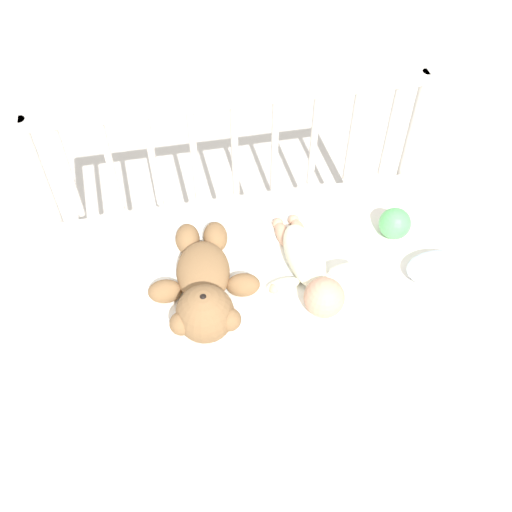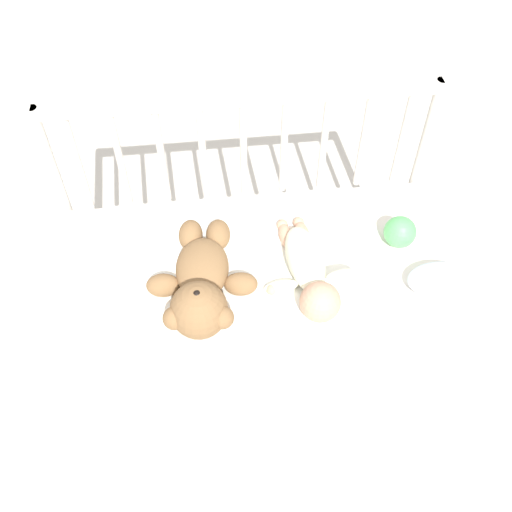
# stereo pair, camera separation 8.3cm
# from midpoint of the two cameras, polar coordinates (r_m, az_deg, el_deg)

# --- Properties ---
(ground_plane) EXTENTS (12.00, 12.00, 0.00)m
(ground_plane) POSITION_cam_midpoint_polar(r_m,az_deg,el_deg) (2.02, -1.23, -9.65)
(ground_plane) COLOR silver
(crib_mattress) EXTENTS (1.17, 0.59, 0.47)m
(crib_mattress) POSITION_cam_midpoint_polar(r_m,az_deg,el_deg) (1.82, -1.35, -5.89)
(crib_mattress) COLOR white
(crib_mattress) RESTS_ON ground_plane
(crib_rail) EXTENTS (1.17, 0.04, 0.84)m
(crib_rail) POSITION_cam_midpoint_polar(r_m,az_deg,el_deg) (1.76, -3.45, 9.08)
(crib_rail) COLOR beige
(crib_rail) RESTS_ON ground_plane
(blanket) EXTENTS (0.80, 0.52, 0.01)m
(blanket) POSITION_cam_midpoint_polar(r_m,az_deg,el_deg) (1.62, -2.01, -1.64)
(blanket) COLOR white
(blanket) RESTS_ON crib_mattress
(teddy_bear) EXTENTS (0.31, 0.43, 0.15)m
(teddy_bear) POSITION_cam_midpoint_polar(r_m,az_deg,el_deg) (1.53, -6.79, -3.20)
(teddy_bear) COLOR olive
(teddy_bear) RESTS_ON crib_mattress
(baby) EXTENTS (0.26, 0.39, 0.11)m
(baby) POSITION_cam_midpoint_polar(r_m,az_deg,el_deg) (1.58, 3.87, -1.18)
(baby) COLOR #EAEACC
(baby) RESTS_ON crib_mattress
(small_pillow) EXTENTS (0.18, 0.12, 0.06)m
(small_pillow) POSITION_cam_midpoint_polar(r_m,az_deg,el_deg) (1.66, 16.43, -1.19)
(small_pillow) COLOR silver
(small_pillow) RESTS_ON crib_mattress
(toy_ball) EXTENTS (0.09, 0.09, 0.09)m
(toy_ball) POSITION_cam_midpoint_polar(r_m,az_deg,el_deg) (1.72, 12.38, 3.16)
(toy_ball) COLOR #59BF66
(toy_ball) RESTS_ON crib_mattress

